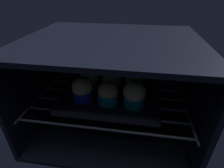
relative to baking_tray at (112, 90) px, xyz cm
name	(u,v)px	position (x,y,z in cm)	size (l,w,h in cm)	color
oven_cavity	(113,81)	(0.00, 2.99, 2.32)	(59.00, 47.00, 37.00)	black
oven_rack	(112,94)	(0.00, -1.25, -1.08)	(54.80, 42.00, 0.80)	#444756
baking_tray	(112,90)	(0.00, 0.00, 0.00)	(34.61, 34.61, 2.20)	black
muffin_row0_col0	(82,90)	(-9.15, -8.37, 4.55)	(7.13, 7.13, 8.61)	#1928B7
muffin_row0_col1	(107,93)	(-0.39, -8.97, 4.25)	(6.93, 6.93, 8.19)	#0C8C84
muffin_row0_col2	(134,94)	(8.82, -9.01, 4.84)	(7.47, 7.47, 9.33)	#0C8C84
muffin_row1_col0	(90,78)	(-8.58, -0.34, 4.85)	(7.36, 7.36, 9.42)	#1928B7
muffin_row1_col1	(111,80)	(-0.19, -0.14, 4.47)	(7.42, 7.42, 8.49)	red
muffin_row1_col2	(134,82)	(8.40, -0.26, 4.38)	(6.93, 6.93, 8.40)	#1928B7
muffin_row2_col0	(94,69)	(-9.13, 8.80, 4.61)	(7.35, 7.35, 8.97)	red
muffin_row2_col1	(114,71)	(-0.32, 8.40, 4.35)	(7.60, 7.60, 8.39)	#1928B7
muffin_row2_col2	(137,72)	(9.08, 8.62, 4.44)	(7.23, 7.23, 8.70)	red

